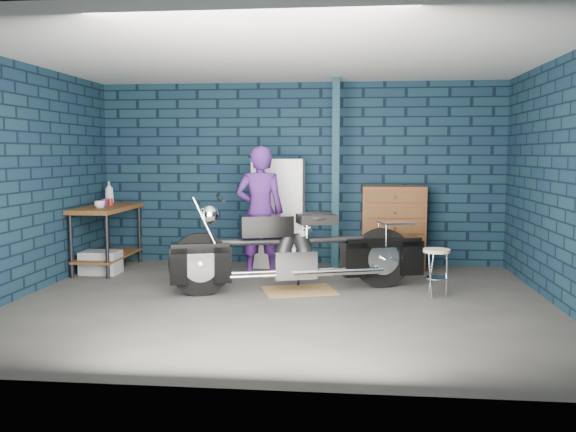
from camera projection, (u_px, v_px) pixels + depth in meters
The scene contains 16 objects.
ground at pixel (281, 303), 6.77m from camera, with size 6.00×6.00×0.00m, color #4A4845.
room_walls at pixel (286, 132), 7.12m from camera, with size 6.02×5.01×2.71m.
support_post at pixel (336, 175), 8.50m from camera, with size 0.10×0.10×2.70m, color #112C37.
workbench at pixel (107, 238), 8.67m from camera, with size 0.60×1.40×0.91m, color brown.
drip_mat at pixel (299, 290), 7.37m from camera, with size 0.85×0.64×0.01m, color olive.
motorcycle at pixel (299, 243), 7.31m from camera, with size 2.63×0.71×1.16m, color black, non-canonical shape.
person at pixel (260, 212), 8.11m from camera, with size 0.64×0.42×1.75m, color #461D6F.
storage_bin at pixel (101, 262), 8.40m from camera, with size 0.51×0.36×0.32m, color #92949A.
locker at pixel (279, 213), 8.93m from camera, with size 0.74×0.53×1.58m, color silver.
tool_chest at pixel (393, 227), 8.77m from camera, with size 0.89×0.50×1.19m, color brown.
shop_stool at pixel (436, 273), 7.02m from camera, with size 0.31×0.31×0.56m, color beige, non-canonical shape.
cup_a at pixel (99, 204), 8.35m from camera, with size 0.12×0.12×0.09m, color beige.
cup_b at pixel (101, 204), 8.37m from camera, with size 0.10×0.10×0.10m, color beige.
mug_purple at pixel (104, 203), 8.61m from camera, with size 0.08×0.08×0.10m, color #531861.
mug_red at pixel (110, 202), 8.73m from camera, with size 0.07×0.07×0.10m, color #A01915.
bottle at pixel (109, 193), 8.97m from camera, with size 0.13×0.13×0.33m, color #92949A.
Camera 1 is at (0.76, -6.59, 1.66)m, focal length 38.00 mm.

